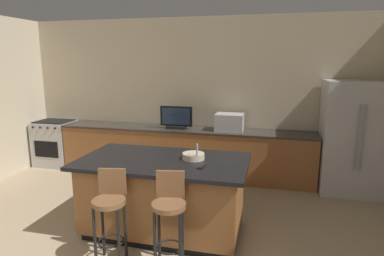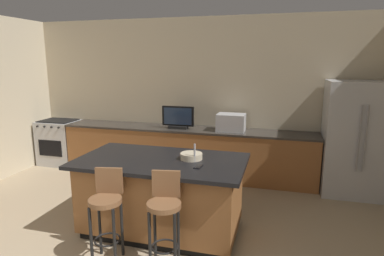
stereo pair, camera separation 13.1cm
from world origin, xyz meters
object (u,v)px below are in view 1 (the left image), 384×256
Objects in this scene: tv_monitor at (176,118)px; bar_stool_left at (110,209)px; bar_stool_right at (169,213)px; range_oven at (56,143)px; microwave at (229,122)px; cell_phone at (201,166)px; fruit_bowl at (193,156)px; refrigerator at (353,138)px; kitchen_island at (164,195)px; tv_remote at (197,160)px.

tv_monitor is 0.59× the size of bar_stool_left.
range_oven is at bearing 130.40° from bar_stool_right.
cell_phone is (-0.03, -2.17, -0.10)m from microwave.
tv_monitor is 2.21× the size of fruit_bowl.
cell_phone is at bearing -66.57° from tv_monitor.
microwave is at bearing 61.52° from bar_stool_left.
cell_phone is (0.92, -2.12, -0.14)m from tv_monitor.
bar_stool_right is at bearing -130.25° from refrigerator.
range_oven is 1.56× the size of tv_monitor.
tv_monitor is (-0.42, 1.96, 0.60)m from kitchen_island.
bar_stool_right is at bearing -67.74° from tv_remote.
tv_monitor is at bearing 94.75° from bar_stool_right.
tv_remote is at bearing 35.56° from bar_stool_left.
refrigerator is at bearing -2.26° from microwave.
range_oven is at bearing -179.98° from microwave.
cell_phone is at bearing -17.65° from kitchen_island.
fruit_bowl is at bearing 174.16° from tv_remote.
bar_stool_right is at bearing -66.88° from kitchen_island.
refrigerator is (2.51, 1.93, 0.42)m from kitchen_island.
range_oven is 0.92× the size of bar_stool_left.
microwave is 3.20× the size of cell_phone.
tv_monitor is 0.58× the size of bar_stool_right.
microwave is at bearing 3.13° from tv_monitor.
microwave is 1.92m from fruit_bowl.
bar_stool_left is at bearing -45.73° from range_oven.
refrigerator is 5.51m from range_oven.
cell_phone is 0.88× the size of tv_remote.
bar_stool_left is 5.82× the size of tv_remote.
tv_monitor reaches higher than kitchen_island.
bar_stool_left is (-2.84, -2.64, -0.30)m from refrigerator.
bar_stool_left is 0.98× the size of bar_stool_right.
range_oven is 3.88m from fruit_bowl.
kitchen_island is 3.44× the size of tv_monitor.
fruit_bowl is at bearing -95.54° from microwave.
tv_monitor is 2.31m from cell_phone.
kitchen_island is at bearing -33.89° from range_oven.
cell_phone is (0.15, -0.26, -0.03)m from fruit_bowl.
bar_stool_right is at bearing -107.92° from cell_phone.
microwave is 2.89m from bar_stool_left.
kitchen_island is 13.42× the size of cell_phone.
tv_monitor is 2.07m from tv_remote.
tv_remote is at bearing -138.34° from refrigerator.
cell_phone is (0.21, 0.52, 0.33)m from bar_stool_right.
tv_monitor is at bearing -176.87° from microwave.
bar_stool_left is 6.59× the size of cell_phone.
bar_stool_left is at bearing -107.75° from microwave.
refrigerator is at bearing 40.33° from fruit_bowl.
kitchen_island is at bearing 102.88° from bar_stool_right.
bar_stool_left is (2.65, -2.72, 0.14)m from range_oven.
refrigerator is 2.81m from tv_remote.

